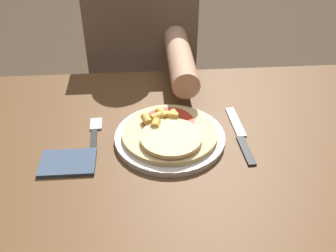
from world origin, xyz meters
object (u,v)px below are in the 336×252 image
at_px(knife, 240,135).
at_px(person_diner, 144,76).
at_px(plate, 168,138).
at_px(fork, 94,137).
at_px(dining_table, 171,187).
at_px(pizza, 168,132).

bearing_deg(knife, person_diner, 113.25).
relative_size(plate, fork, 1.44).
xyz_separation_m(dining_table, knife, (0.17, 0.03, 0.13)).
bearing_deg(pizza, person_diner, 95.18).
distance_m(plate, pizza, 0.02).
xyz_separation_m(dining_table, pizza, (-0.01, 0.03, 0.15)).
xyz_separation_m(pizza, knife, (0.17, 0.01, -0.02)).
relative_size(pizza, knife, 0.99).
bearing_deg(person_diner, knife, -66.75).
distance_m(pizza, person_diner, 0.53).
relative_size(knife, person_diner, 0.19).
xyz_separation_m(dining_table, person_diner, (-0.05, 0.54, 0.01)).
bearing_deg(plate, pizza, -109.41).
bearing_deg(fork, person_diner, 75.93).
distance_m(plate, knife, 0.17).
height_order(dining_table, knife, knife).
bearing_deg(person_diner, dining_table, -84.53).
height_order(pizza, fork, pizza).
bearing_deg(dining_table, fork, 164.12).
relative_size(fork, knife, 0.80).
distance_m(dining_table, plate, 0.13).
distance_m(knife, person_diner, 0.56).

